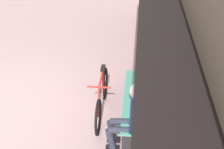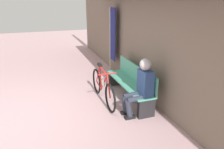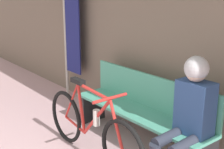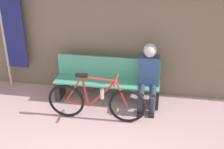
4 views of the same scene
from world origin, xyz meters
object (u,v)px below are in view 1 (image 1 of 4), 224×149
person_seated (132,113)px  banner_pole (152,19)px  bicycle (102,97)px  park_bench_near (139,100)px

person_seated → banner_pole: bearing=173.2°
bicycle → banner_pole: banner_pole is taller
park_bench_near → person_seated: 0.81m
bicycle → person_seated: size_ratio=1.40×
park_bench_near → person_seated: (0.75, -0.11, 0.29)m
park_bench_near → person_seated: person_seated is taller
park_bench_near → banner_pole: size_ratio=0.95×
banner_pole → bicycle: bearing=-25.9°
person_seated → bicycle: bearing=-145.8°
park_bench_near → bicycle: 0.67m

